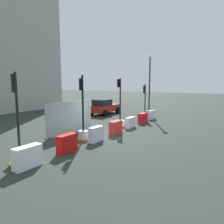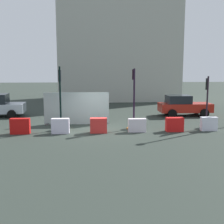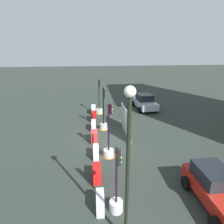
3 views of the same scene
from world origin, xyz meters
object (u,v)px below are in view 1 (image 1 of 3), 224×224
(traffic_light_1, at_px, (83,129))
(traffic_light_2, at_px, (120,119))
(construction_barrier_0, at_px, (27,157))
(construction_barrier_6, at_px, (151,115))
(construction_barrier_5, at_px, (143,118))
(construction_barrier_3, at_px, (116,127))
(construction_barrier_1, at_px, (67,143))
(construction_barrier_4, at_px, (130,122))
(construction_barrier_2, at_px, (96,134))
(traffic_light_3, at_px, (145,112))
(street_lamp_post, at_px, (150,78))
(car_red_compact, at_px, (104,107))
(traffic_light_0, at_px, (20,149))

(traffic_light_1, xyz_separation_m, traffic_light_2, (4.43, 0.02, -0.01))
(construction_barrier_0, height_order, construction_barrier_6, construction_barrier_0)
(construction_barrier_5, xyz_separation_m, construction_barrier_6, (2.11, 0.07, -0.00))
(construction_barrier_6, bearing_deg, construction_barrier_3, -179.10)
(construction_barrier_1, bearing_deg, traffic_light_1, 20.52)
(construction_barrier_1, height_order, construction_barrier_3, construction_barrier_1)
(construction_barrier_0, bearing_deg, construction_barrier_4, -0.23)
(construction_barrier_3, height_order, construction_barrier_5, construction_barrier_3)
(traffic_light_2, xyz_separation_m, construction_barrier_2, (-4.37, -0.92, -0.18))
(traffic_light_1, distance_m, construction_barrier_0, 4.48)
(traffic_light_3, bearing_deg, construction_barrier_6, -99.92)
(construction_barrier_5, height_order, street_lamp_post, street_lamp_post)
(traffic_light_2, xyz_separation_m, construction_barrier_4, (0.07, -0.86, -0.22))
(construction_barrier_2, distance_m, street_lamp_post, 10.91)
(construction_barrier_2, bearing_deg, street_lamp_post, 5.42)
(construction_barrier_0, height_order, construction_barrier_1, construction_barrier_1)
(construction_barrier_2, bearing_deg, traffic_light_1, 93.56)
(construction_barrier_4, bearing_deg, construction_barrier_1, 179.91)
(construction_barrier_5, height_order, construction_barrier_6, construction_barrier_5)
(construction_barrier_5, height_order, car_red_compact, car_red_compact)
(traffic_light_2, height_order, construction_barrier_6, traffic_light_2)
(traffic_light_3, bearing_deg, traffic_light_1, 179.51)
(traffic_light_3, xyz_separation_m, construction_barrier_0, (-13.36, -0.73, -0.18))
(construction_barrier_0, relative_size, construction_barrier_5, 1.14)
(traffic_light_1, distance_m, street_lamp_post, 10.86)
(construction_barrier_4, distance_m, street_lamp_post, 6.87)
(traffic_light_1, xyz_separation_m, construction_barrier_1, (-2.21, -0.83, -0.18))
(construction_barrier_4, xyz_separation_m, construction_barrier_5, (2.23, -0.02, 0.02))
(car_red_compact, bearing_deg, traffic_light_1, -153.09)
(construction_barrier_2, distance_m, construction_barrier_4, 4.44)
(traffic_light_1, height_order, traffic_light_2, traffic_light_1)
(traffic_light_3, bearing_deg, construction_barrier_5, -160.69)
(traffic_light_1, bearing_deg, street_lamp_post, 0.46)
(construction_barrier_3, bearing_deg, construction_barrier_6, 0.90)
(construction_barrier_2, bearing_deg, car_red_compact, 31.41)
(construction_barrier_4, xyz_separation_m, construction_barrier_6, (4.34, 0.05, 0.02))
(traffic_light_2, xyz_separation_m, car_red_compact, (4.60, 4.56, 0.18))
(traffic_light_1, distance_m, traffic_light_3, 8.96)
(construction_barrier_4, relative_size, street_lamp_post, 0.17)
(construction_barrier_3, distance_m, car_red_compact, 8.73)
(traffic_light_0, relative_size, construction_barrier_1, 3.50)
(traffic_light_1, bearing_deg, construction_barrier_6, -5.11)
(traffic_light_1, xyz_separation_m, construction_barrier_6, (8.83, -0.79, -0.21))
(car_red_compact, bearing_deg, street_lamp_post, -73.24)
(traffic_light_3, distance_m, construction_barrier_0, 13.38)
(construction_barrier_1, distance_m, construction_barrier_5, 8.93)
(traffic_light_3, distance_m, construction_barrier_6, 0.75)
(construction_barrier_1, xyz_separation_m, construction_barrier_4, (6.71, -0.01, -0.05))
(construction_barrier_1, height_order, construction_barrier_5, construction_barrier_1)
(construction_barrier_2, bearing_deg, construction_barrier_3, 0.04)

